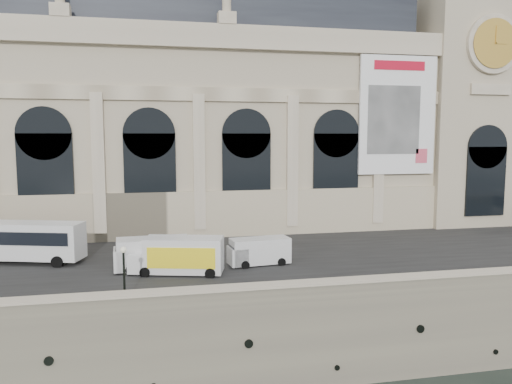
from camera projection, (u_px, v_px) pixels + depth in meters
quay at (183, 241)px, 65.49m from camera, size 160.00×70.00×6.00m
street at (197, 256)px, 44.72m from camera, size 160.00×24.00×0.06m
parapet at (216, 297)px, 31.62m from camera, size 160.00×1.40×1.21m
museum at (132, 110)px, 58.36m from camera, size 69.00×18.70×29.10m
clock_pavilion at (454, 83)px, 63.19m from camera, size 13.00×14.72×36.70m
bus_left at (13, 240)px, 42.22m from camera, size 12.10×5.82×3.51m
van_b at (149, 254)px, 39.95m from camera, size 6.03×2.72×2.63m
van_c at (256, 252)px, 41.57m from camera, size 5.29×2.54×2.27m
box_truck at (179, 256)px, 38.88m from camera, size 7.56×4.06×2.91m
lamp_right at (124, 276)px, 31.60m from camera, size 0.39×0.39×3.83m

